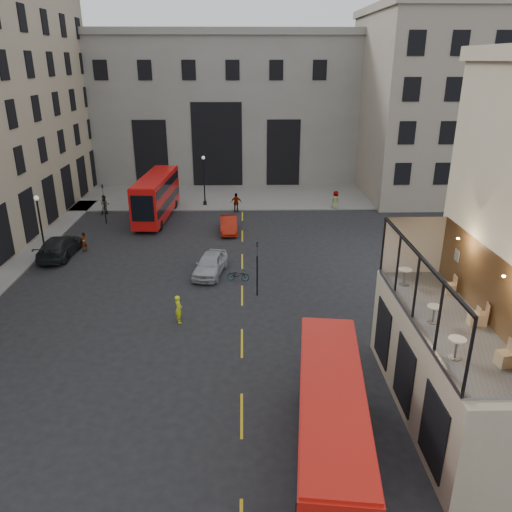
{
  "coord_description": "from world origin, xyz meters",
  "views": [
    {
      "loc": [
        -1.81,
        -17.82,
        14.52
      ],
      "look_at": [
        -1.09,
        11.49,
        3.0
      ],
      "focal_mm": 35.0,
      "sensor_mm": 36.0,
      "label": 1
    }
  ],
  "objects_px": {
    "pedestrian_a": "(105,205)",
    "cafe_chair_d": "(450,288)",
    "bus_near": "(330,426)",
    "cafe_chair_c": "(481,318)",
    "bus_far": "(156,195)",
    "pedestrian_b": "(145,207)",
    "cafe_table_mid": "(434,312)",
    "bicycle": "(238,275)",
    "street_lamp_b": "(204,184)",
    "pedestrian_d": "(335,200)",
    "cafe_table_far": "(405,274)",
    "cafe_table_near": "(457,345)",
    "car_b": "(229,225)",
    "pedestrian_e": "(84,242)",
    "traffic_light_far": "(104,199)",
    "car_a": "(210,264)",
    "cyclist": "(179,309)",
    "car_c": "(60,246)",
    "cafe_chair_a": "(505,358)",
    "cafe_chair_b": "(473,319)",
    "street_lamp_a": "(42,234)",
    "traffic_light_near": "(257,261)",
    "pedestrian_c": "(236,203)"
  },
  "relations": [
    {
      "from": "car_b",
      "to": "cafe_chair_a",
      "type": "bearing_deg",
      "value": -72.35
    },
    {
      "from": "bus_far",
      "to": "pedestrian_a",
      "type": "xyz_separation_m",
      "value": [
        -5.51,
        1.54,
        -1.41
      ]
    },
    {
      "from": "car_a",
      "to": "street_lamp_b",
      "type": "bearing_deg",
      "value": 106.46
    },
    {
      "from": "bicycle",
      "to": "cafe_table_mid",
      "type": "height_order",
      "value": "cafe_table_mid"
    },
    {
      "from": "traffic_light_far",
      "to": "pedestrian_a",
      "type": "distance_m",
      "value": 3.54
    },
    {
      "from": "cafe_table_far",
      "to": "bus_far",
      "type": "bearing_deg",
      "value": 121.67
    },
    {
      "from": "bus_far",
      "to": "cafe_table_mid",
      "type": "relative_size",
      "value": 14.61
    },
    {
      "from": "traffic_light_near",
      "to": "bus_near",
      "type": "xyz_separation_m",
      "value": [
        2.22,
        -15.41,
        -0.19
      ]
    },
    {
      "from": "pedestrian_e",
      "to": "cafe_chair_c",
      "type": "bearing_deg",
      "value": 69.51
    },
    {
      "from": "traffic_light_far",
      "to": "pedestrian_c",
      "type": "relative_size",
      "value": 1.94
    },
    {
      "from": "car_b",
      "to": "cyclist",
      "type": "distance_m",
      "value": 16.87
    },
    {
      "from": "bus_near",
      "to": "cafe_chair_c",
      "type": "bearing_deg",
      "value": 25.59
    },
    {
      "from": "bus_far",
      "to": "pedestrian_b",
      "type": "xyz_separation_m",
      "value": [
        -1.4,
        0.86,
        -1.5
      ]
    },
    {
      "from": "street_lamp_b",
      "to": "pedestrian_b",
      "type": "xyz_separation_m",
      "value": [
        -5.73,
        -3.56,
        -1.52
      ]
    },
    {
      "from": "pedestrian_a",
      "to": "cafe_chair_d",
      "type": "xyz_separation_m",
      "value": [
        23.39,
        -28.55,
        3.9
      ]
    },
    {
      "from": "street_lamp_b",
      "to": "pedestrian_c",
      "type": "bearing_deg",
      "value": -35.23
    },
    {
      "from": "car_b",
      "to": "cafe_chair_a",
      "type": "relative_size",
      "value": 4.35
    },
    {
      "from": "pedestrian_a",
      "to": "cafe_table_near",
      "type": "height_order",
      "value": "cafe_table_near"
    },
    {
      "from": "traffic_light_near",
      "to": "car_b",
      "type": "distance_m",
      "value": 13.47
    },
    {
      "from": "car_c",
      "to": "pedestrian_a",
      "type": "xyz_separation_m",
      "value": [
        0.61,
        11.59,
        0.16
      ]
    },
    {
      "from": "car_a",
      "to": "cyclist",
      "type": "xyz_separation_m",
      "value": [
        -1.43,
        -7.15,
        0.09
      ]
    },
    {
      "from": "street_lamp_b",
      "to": "cafe_table_near",
      "type": "bearing_deg",
      "value": -72.37
    },
    {
      "from": "cafe_table_near",
      "to": "cafe_table_far",
      "type": "xyz_separation_m",
      "value": [
        0.06,
        6.28,
        0.0
      ]
    },
    {
      "from": "car_b",
      "to": "pedestrian_c",
      "type": "relative_size",
      "value": 2.16
    },
    {
      "from": "cafe_table_far",
      "to": "pedestrian_a",
      "type": "bearing_deg",
      "value": 128.04
    },
    {
      "from": "car_c",
      "to": "cyclist",
      "type": "distance_m",
      "value": 15.38
    },
    {
      "from": "pedestrian_c",
      "to": "bus_near",
      "type": "bearing_deg",
      "value": 100.2
    },
    {
      "from": "traffic_light_far",
      "to": "cafe_chair_b",
      "type": "relative_size",
      "value": 4.95
    },
    {
      "from": "car_b",
      "to": "pedestrian_e",
      "type": "relative_size",
      "value": 2.6
    },
    {
      "from": "cafe_table_far",
      "to": "cafe_chair_b",
      "type": "relative_size",
      "value": 1.03
    },
    {
      "from": "cyclist",
      "to": "cafe_table_near",
      "type": "height_order",
      "value": "cafe_table_near"
    },
    {
      "from": "traffic_light_near",
      "to": "street_lamp_b",
      "type": "xyz_separation_m",
      "value": [
        -5.0,
        22.0,
        -0.03
      ]
    },
    {
      "from": "pedestrian_e",
      "to": "cafe_chair_c",
      "type": "height_order",
      "value": "cafe_chair_c"
    },
    {
      "from": "bus_near",
      "to": "cafe_table_mid",
      "type": "xyz_separation_m",
      "value": [
        4.59,
        3.29,
        2.85
      ]
    },
    {
      "from": "cafe_chair_b",
      "to": "cafe_chair_d",
      "type": "xyz_separation_m",
      "value": [
        0.18,
        2.89,
        0.03
      ]
    },
    {
      "from": "bus_near",
      "to": "bus_far",
      "type": "relative_size",
      "value": 0.95
    },
    {
      "from": "pedestrian_b",
      "to": "cafe_chair_a",
      "type": "relative_size",
      "value": 1.81
    },
    {
      "from": "bus_near",
      "to": "cyclist",
      "type": "height_order",
      "value": "bus_near"
    },
    {
      "from": "traffic_light_far",
      "to": "cafe_chair_d",
      "type": "bearing_deg",
      "value": -48.45
    },
    {
      "from": "street_lamp_a",
      "to": "pedestrian_b",
      "type": "bearing_deg",
      "value": 67.05
    },
    {
      "from": "street_lamp_b",
      "to": "pedestrian_d",
      "type": "bearing_deg",
      "value": -6.9
    },
    {
      "from": "pedestrian_a",
      "to": "cafe_table_mid",
      "type": "distance_m",
      "value": 38.24
    },
    {
      "from": "car_b",
      "to": "pedestrian_d",
      "type": "height_order",
      "value": "pedestrian_d"
    },
    {
      "from": "street_lamp_b",
      "to": "bus_far",
      "type": "bearing_deg",
      "value": -134.41
    },
    {
      "from": "street_lamp_a",
      "to": "cyclist",
      "type": "distance_m",
      "value": 14.82
    },
    {
      "from": "traffic_light_far",
      "to": "bus_far",
      "type": "bearing_deg",
      "value": 18.69
    },
    {
      "from": "pedestrian_e",
      "to": "bicycle",
      "type": "bearing_deg",
      "value": 86.56
    },
    {
      "from": "bus_near",
      "to": "cafe_chair_c",
      "type": "height_order",
      "value": "cafe_chair_c"
    },
    {
      "from": "cafe_chair_d",
      "to": "cafe_chair_b",
      "type": "bearing_deg",
      "value": -93.48
    },
    {
      "from": "pedestrian_d",
      "to": "cafe_chair_a",
      "type": "bearing_deg",
      "value": 143.22
    }
  ]
}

